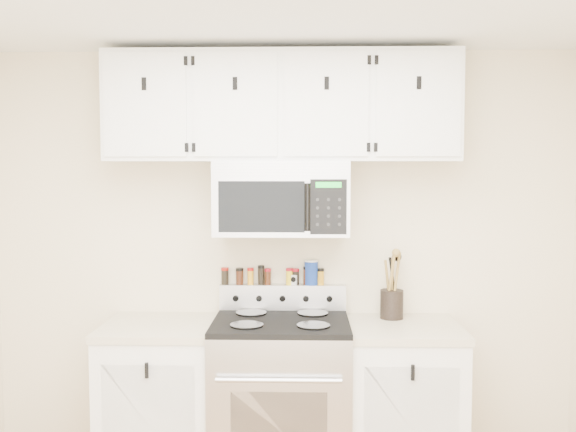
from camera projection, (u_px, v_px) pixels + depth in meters
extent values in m
cube|color=beige|center=(283.00, 259.00, 3.89)|extent=(3.50, 0.01, 2.50)
cube|color=#B7B7BA|center=(281.00, 405.00, 3.63)|extent=(0.76, 0.65, 0.92)
cube|color=black|center=(279.00, 429.00, 3.32)|extent=(0.50, 0.02, 0.40)
cube|color=black|center=(281.00, 323.00, 3.60)|extent=(0.76, 0.65, 0.03)
cube|color=#B7B7BA|center=(283.00, 297.00, 3.88)|extent=(0.76, 0.08, 0.15)
cylinder|color=black|center=(247.00, 325.00, 3.45)|extent=(0.18, 0.18, 0.01)
cylinder|color=black|center=(313.00, 326.00, 3.44)|extent=(0.18, 0.18, 0.01)
cylinder|color=black|center=(251.00, 313.00, 3.75)|extent=(0.18, 0.18, 0.01)
cylinder|color=black|center=(313.00, 313.00, 3.74)|extent=(0.18, 0.18, 0.01)
cube|color=white|center=(161.00, 406.00, 3.67)|extent=(0.62, 0.60, 0.88)
cube|color=#B8AD8D|center=(160.00, 327.00, 3.64)|extent=(0.64, 0.62, 0.04)
cube|color=white|center=(403.00, 408.00, 3.64)|extent=(0.62, 0.60, 0.88)
cube|color=#B8AD8D|center=(404.00, 328.00, 3.61)|extent=(0.64, 0.62, 0.04)
cube|color=#9E9EA3|center=(282.00, 198.00, 3.68)|extent=(0.76, 0.38, 0.42)
cube|color=#B7B7BA|center=(281.00, 168.00, 3.48)|extent=(0.73, 0.01, 0.08)
cube|color=black|center=(261.00, 207.00, 3.49)|extent=(0.47, 0.01, 0.28)
cube|color=black|center=(328.00, 207.00, 3.48)|extent=(0.20, 0.01, 0.30)
cylinder|color=black|center=(307.00, 207.00, 3.45)|extent=(0.03, 0.03, 0.26)
cube|color=white|center=(282.00, 107.00, 3.67)|extent=(2.00, 0.33, 0.62)
cube|color=white|center=(145.00, 104.00, 3.52)|extent=(0.46, 0.01, 0.57)
cube|color=black|center=(144.00, 84.00, 3.51)|extent=(0.02, 0.01, 0.07)
cube|color=white|center=(235.00, 104.00, 3.51)|extent=(0.46, 0.01, 0.57)
cube|color=black|center=(235.00, 83.00, 3.49)|extent=(0.03, 0.01, 0.07)
cube|color=white|center=(327.00, 104.00, 3.50)|extent=(0.46, 0.01, 0.57)
cube|color=black|center=(327.00, 83.00, 3.48)|extent=(0.03, 0.01, 0.07)
cube|color=white|center=(419.00, 104.00, 3.48)|extent=(0.46, 0.01, 0.57)
cube|color=black|center=(419.00, 83.00, 3.47)|extent=(0.02, 0.01, 0.07)
cylinder|color=black|center=(392.00, 304.00, 3.76)|extent=(0.13, 0.13, 0.17)
cylinder|color=olive|center=(392.00, 282.00, 3.75)|extent=(0.02, 0.02, 0.31)
cylinder|color=olive|center=(396.00, 281.00, 3.74)|extent=(0.02, 0.02, 0.34)
cylinder|color=olive|center=(388.00, 284.00, 3.76)|extent=(0.02, 0.02, 0.29)
cylinder|color=black|center=(393.00, 283.00, 3.77)|extent=(0.02, 0.02, 0.30)
cylinder|color=olive|center=(391.00, 282.00, 3.73)|extent=(0.02, 0.02, 0.33)
cube|color=silver|center=(293.00, 280.00, 3.87)|extent=(0.06, 0.06, 0.06)
cylinder|color=navy|center=(311.00, 273.00, 3.86)|extent=(0.08, 0.08, 0.14)
cylinder|color=white|center=(311.00, 261.00, 3.86)|extent=(0.08, 0.08, 0.01)
cylinder|color=black|center=(225.00, 277.00, 3.88)|extent=(0.04, 0.04, 0.09)
cylinder|color=#9A140B|center=(225.00, 269.00, 3.87)|extent=(0.05, 0.05, 0.02)
cylinder|color=#3D1C0E|center=(240.00, 278.00, 3.87)|extent=(0.04, 0.04, 0.08)
cylinder|color=black|center=(240.00, 269.00, 3.87)|extent=(0.05, 0.05, 0.02)
cylinder|color=#F2A81C|center=(251.00, 278.00, 3.87)|extent=(0.04, 0.04, 0.08)
cylinder|color=#B30E0D|center=(250.00, 269.00, 3.87)|extent=(0.04, 0.04, 0.02)
cylinder|color=black|center=(261.00, 276.00, 3.87)|extent=(0.04, 0.04, 0.10)
cylinder|color=black|center=(261.00, 267.00, 3.87)|extent=(0.04, 0.04, 0.02)
cylinder|color=#442110|center=(268.00, 278.00, 3.87)|extent=(0.04, 0.04, 0.08)
cylinder|color=#A70C1E|center=(268.00, 270.00, 3.87)|extent=(0.04, 0.04, 0.02)
cylinder|color=yellow|center=(290.00, 278.00, 3.87)|extent=(0.04, 0.04, 0.08)
cylinder|color=maroon|center=(290.00, 269.00, 3.86)|extent=(0.04, 0.04, 0.02)
cylinder|color=black|center=(295.00, 278.00, 3.87)|extent=(0.04, 0.04, 0.08)
cylinder|color=maroon|center=(295.00, 270.00, 3.86)|extent=(0.04, 0.04, 0.02)
cylinder|color=#421F0F|center=(307.00, 277.00, 3.86)|extent=(0.04, 0.04, 0.09)
cylinder|color=black|center=(307.00, 268.00, 3.86)|extent=(0.04, 0.04, 0.02)
cylinder|color=orange|center=(321.00, 278.00, 3.86)|extent=(0.04, 0.04, 0.08)
cylinder|color=black|center=(321.00, 270.00, 3.86)|extent=(0.04, 0.04, 0.02)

